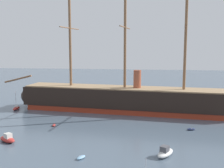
{
  "coord_description": "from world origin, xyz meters",
  "views": [
    {
      "loc": [
        10.68,
        -26.6,
        19.92
      ],
      "look_at": [
        2.41,
        39.85,
        10.5
      ],
      "focal_mm": 45.08,
      "sensor_mm": 36.0,
      "label": 1
    }
  ],
  "objects": [
    {
      "name": "tall_ship",
      "position": [
        4.28,
        55.46,
        3.89
      ],
      "size": [
        74.18,
        18.55,
        35.71
      ],
      "color": "maroon",
      "rests_on": "ground"
    },
    {
      "name": "motorboat_mid_right",
      "position": [
        14.22,
        22.48,
        0.7
      ],
      "size": [
        4.03,
        5.07,
        1.98
      ],
      "color": "silver",
      "rests_on": "ground"
    },
    {
      "name": "motorboat_mid_left",
      "position": [
        -17.6,
        26.03,
        0.67
      ],
      "size": [
        4.82,
        3.98,
        1.89
      ],
      "color": "#B22D28",
      "rests_on": "ground"
    },
    {
      "name": "motorboat_far_right",
      "position": [
        27.73,
        53.95,
        0.47
      ],
      "size": [
        1.59,
        3.3,
        1.34
      ],
      "color": "silver",
      "rests_on": "ground"
    },
    {
      "name": "dinghy_near_centre",
      "position": [
        -0.55,
        19.49,
        0.24
      ],
      "size": [
        1.75,
        2.23,
        0.49
      ],
      "color": "#7FB2D6",
      "rests_on": "ground"
    },
    {
      "name": "dinghy_alongside_stern",
      "position": [
        21.28,
        38.99,
        0.25
      ],
      "size": [
        2.26,
        1.49,
        0.49
      ],
      "color": "#1E284C",
      "rests_on": "ground"
    },
    {
      "name": "motorboat_distant_centre",
      "position": [
        3.55,
        65.75,
        0.54
      ],
      "size": [
        3.96,
        2.54,
        1.54
      ],
      "color": "gray",
      "rests_on": "ground"
    },
    {
      "name": "dinghy_alongside_bow",
      "position": [
        -11.83,
        38.3,
        0.22
      ],
      "size": [
        1.14,
        1.94,
        0.43
      ],
      "color": "#B22D28",
      "rests_on": "ground"
    },
    {
      "name": "sailboat_far_left",
      "position": [
        -29.13,
        53.95,
        0.49
      ],
      "size": [
        1.74,
        4.6,
        5.86
      ],
      "color": "#B22D28",
      "rests_on": "ground"
    }
  ]
}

